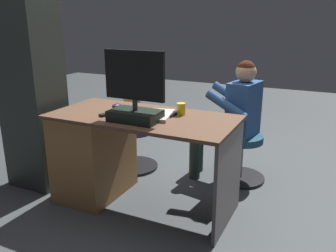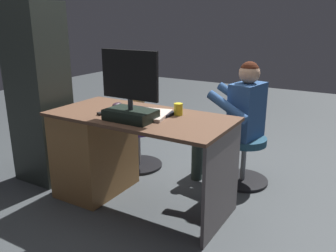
{
  "view_description": "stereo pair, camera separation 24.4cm",
  "coord_description": "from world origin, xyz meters",
  "px_view_note": "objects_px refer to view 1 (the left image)",
  "views": [
    {
      "loc": [
        -1.24,
        2.48,
        1.41
      ],
      "look_at": [
        -0.06,
        0.0,
        0.57
      ],
      "focal_mm": 37.79,
      "sensor_mm": 36.0,
      "label": 1
    },
    {
      "loc": [
        -1.46,
        2.37,
        1.41
      ],
      "look_at": [
        -0.06,
        0.0,
        0.57
      ],
      "focal_mm": 37.79,
      "sensor_mm": 36.0,
      "label": 2
    }
  ],
  "objects_px": {
    "cup": "(181,109)",
    "keyboard": "(149,111)",
    "teddy_bear": "(133,109)",
    "monitor": "(135,99)",
    "office_chair_teddy": "(134,144)",
    "tv_remote": "(109,114)",
    "person": "(232,113)",
    "visitor_chair": "(241,154)",
    "desk": "(104,151)",
    "computer_mouse": "(117,106)"
  },
  "relations": [
    {
      "from": "desk",
      "to": "person",
      "type": "relative_size",
      "value": 1.29
    },
    {
      "from": "keyboard",
      "to": "teddy_bear",
      "type": "height_order",
      "value": "teddy_bear"
    },
    {
      "from": "cup",
      "to": "computer_mouse",
      "type": "bearing_deg",
      "value": 3.7
    },
    {
      "from": "keyboard",
      "to": "person",
      "type": "distance_m",
      "value": 0.81
    },
    {
      "from": "keyboard",
      "to": "person",
      "type": "xyz_separation_m",
      "value": [
        -0.46,
        -0.66,
        -0.12
      ]
    },
    {
      "from": "cup",
      "to": "visitor_chair",
      "type": "distance_m",
      "value": 0.88
    },
    {
      "from": "monitor",
      "to": "office_chair_teddy",
      "type": "xyz_separation_m",
      "value": [
        0.46,
        -0.72,
        -0.64
      ]
    },
    {
      "from": "monitor",
      "to": "visitor_chair",
      "type": "distance_m",
      "value": 1.23
    },
    {
      "from": "office_chair_teddy",
      "to": "cup",
      "type": "bearing_deg",
      "value": 147.26
    },
    {
      "from": "person",
      "to": "office_chair_teddy",
      "type": "bearing_deg",
      "value": 10.66
    },
    {
      "from": "tv_remote",
      "to": "visitor_chair",
      "type": "bearing_deg",
      "value": -110.81
    },
    {
      "from": "cup",
      "to": "keyboard",
      "type": "bearing_deg",
      "value": 11.99
    },
    {
      "from": "monitor",
      "to": "cup",
      "type": "xyz_separation_m",
      "value": [
        -0.22,
        -0.28,
        -0.11
      ]
    },
    {
      "from": "keyboard",
      "to": "office_chair_teddy",
      "type": "height_order",
      "value": "keyboard"
    },
    {
      "from": "office_chair_teddy",
      "to": "visitor_chair",
      "type": "height_order",
      "value": "same"
    },
    {
      "from": "monitor",
      "to": "person",
      "type": "bearing_deg",
      "value": -116.44
    },
    {
      "from": "person",
      "to": "visitor_chair",
      "type": "bearing_deg",
      "value": -169.34
    },
    {
      "from": "monitor",
      "to": "keyboard",
      "type": "height_order",
      "value": "monitor"
    },
    {
      "from": "cup",
      "to": "teddy_bear",
      "type": "distance_m",
      "value": 0.84
    },
    {
      "from": "office_chair_teddy",
      "to": "person",
      "type": "height_order",
      "value": "person"
    },
    {
      "from": "monitor",
      "to": "teddy_bear",
      "type": "relative_size",
      "value": 1.3
    },
    {
      "from": "visitor_chair",
      "to": "person",
      "type": "distance_m",
      "value": 0.38
    },
    {
      "from": "computer_mouse",
      "to": "office_chair_teddy",
      "type": "relative_size",
      "value": 0.21
    },
    {
      "from": "monitor",
      "to": "cup",
      "type": "distance_m",
      "value": 0.38
    },
    {
      "from": "desk",
      "to": "cup",
      "type": "height_order",
      "value": "cup"
    },
    {
      "from": "teddy_bear",
      "to": "person",
      "type": "bearing_deg",
      "value": -170.09
    },
    {
      "from": "desk",
      "to": "visitor_chair",
      "type": "height_order",
      "value": "desk"
    },
    {
      "from": "keyboard",
      "to": "visitor_chair",
      "type": "relative_size",
      "value": 0.93
    },
    {
      "from": "desk",
      "to": "tv_remote",
      "type": "distance_m",
      "value": 0.38
    },
    {
      "from": "tv_remote",
      "to": "teddy_bear",
      "type": "bearing_deg",
      "value": -51.5
    },
    {
      "from": "cup",
      "to": "tv_remote",
      "type": "distance_m",
      "value": 0.53
    },
    {
      "from": "monitor",
      "to": "person",
      "type": "distance_m",
      "value": 1.03
    },
    {
      "from": "desk",
      "to": "cup",
      "type": "xyz_separation_m",
      "value": [
        -0.61,
        -0.14,
        0.38
      ]
    },
    {
      "from": "computer_mouse",
      "to": "tv_remote",
      "type": "xyz_separation_m",
      "value": [
        -0.07,
        0.2,
        -0.01
      ]
    },
    {
      "from": "keyboard",
      "to": "tv_remote",
      "type": "xyz_separation_m",
      "value": [
        0.24,
        0.19,
        -0.0
      ]
    },
    {
      "from": "keyboard",
      "to": "teddy_bear",
      "type": "bearing_deg",
      "value": -48.35
    },
    {
      "from": "cup",
      "to": "office_chair_teddy",
      "type": "height_order",
      "value": "cup"
    },
    {
      "from": "monitor",
      "to": "computer_mouse",
      "type": "xyz_separation_m",
      "value": [
        0.32,
        -0.25,
        -0.14
      ]
    },
    {
      "from": "monitor",
      "to": "visitor_chair",
      "type": "relative_size",
      "value": 1.07
    },
    {
      "from": "monitor",
      "to": "keyboard",
      "type": "distance_m",
      "value": 0.27
    },
    {
      "from": "teddy_bear",
      "to": "person",
      "type": "xyz_separation_m",
      "value": [
        -0.91,
        -0.16,
        0.03
      ]
    },
    {
      "from": "keyboard",
      "to": "person",
      "type": "height_order",
      "value": "person"
    },
    {
      "from": "keyboard",
      "to": "tv_remote",
      "type": "distance_m",
      "value": 0.3
    },
    {
      "from": "monitor",
      "to": "visitor_chair",
      "type": "xyz_separation_m",
      "value": [
        -0.54,
        -0.91,
        -0.63
      ]
    },
    {
      "from": "cup",
      "to": "office_chair_teddy",
      "type": "relative_size",
      "value": 0.19
    },
    {
      "from": "keyboard",
      "to": "visitor_chair",
      "type": "xyz_separation_m",
      "value": [
        -0.55,
        -0.68,
        -0.49
      ]
    },
    {
      "from": "monitor",
      "to": "cup",
      "type": "height_order",
      "value": "monitor"
    },
    {
      "from": "desk",
      "to": "teddy_bear",
      "type": "relative_size",
      "value": 3.7
    },
    {
      "from": "monitor",
      "to": "cup",
      "type": "relative_size",
      "value": 5.51
    },
    {
      "from": "computer_mouse",
      "to": "teddy_bear",
      "type": "relative_size",
      "value": 0.26
    }
  ]
}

